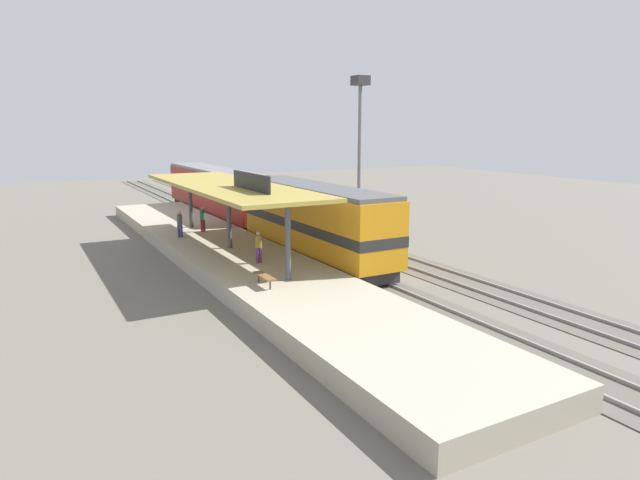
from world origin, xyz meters
TOP-DOWN VIEW (x-y plane):
  - ground_plane at (2.00, 0.00)m, footprint 120.00×120.00m
  - track_near at (0.00, 0.00)m, footprint 3.20×110.00m
  - track_far at (4.60, 0.00)m, footprint 3.20×110.00m
  - platform at (-4.60, 0.00)m, footprint 6.00×44.00m
  - station_canopy at (-4.60, -0.09)m, footprint 5.20×18.00m
  - platform_bench at (-6.00, -8.38)m, footprint 0.44×1.70m
  - locomotive at (0.00, -2.06)m, footprint 2.93×14.43m
  - passenger_carriage_single at (0.00, 15.94)m, footprint 2.90×20.00m
  - freight_car at (4.60, 5.17)m, footprint 2.80×12.00m
  - light_mast at (7.80, 5.05)m, footprint 1.10×1.10m
  - person_waiting at (-4.40, 5.88)m, footprint 0.34×0.34m
  - person_walking at (-6.31, 4.66)m, footprint 0.34×0.34m
  - person_boarding at (-4.53, -4.29)m, footprint 0.34×0.34m

SIDE VIEW (x-z plane):
  - ground_plane at x=2.00m, z-range 0.00..0.00m
  - track_near at x=0.00m, z-range -0.05..0.11m
  - track_far at x=4.60m, z-range -0.05..0.11m
  - platform at x=-4.60m, z-range 0.00..0.90m
  - platform_bench at x=-6.00m, z-range 1.09..1.59m
  - person_waiting at x=-4.40m, z-range 1.00..2.71m
  - person_walking at x=-6.31m, z-range 1.00..2.71m
  - person_boarding at x=-4.53m, z-range 1.00..2.71m
  - freight_car at x=4.60m, z-range 0.20..3.74m
  - passenger_carriage_single at x=0.00m, z-range 0.19..4.43m
  - locomotive at x=0.00m, z-range 0.19..4.63m
  - station_canopy at x=-4.60m, z-range 2.18..6.88m
  - light_mast at x=7.80m, z-range 2.55..14.25m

